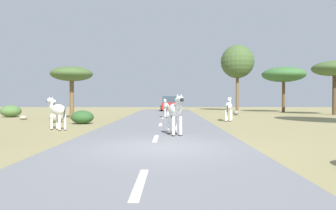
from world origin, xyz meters
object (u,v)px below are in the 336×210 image
object	(u,v)px
zebra_3	(166,106)
tree_5	(72,75)
bush_1	(11,111)
rock_1	(57,117)
car_0	(170,104)
rock_2	(23,118)
tree_3	(335,69)
zebra_2	(57,110)
bush_0	(82,117)
tree_1	(284,75)
rock_0	(236,113)
zebra_0	(175,111)
tree_4	(237,62)
zebra_1	(229,107)

from	to	relation	value
zebra_3	tree_5	xyz separation A→B (m)	(-6.95, -0.83, 2.36)
bush_1	rock_1	size ratio (longest dim) A/B	1.84
car_0	rock_2	size ratio (longest dim) A/B	7.75
tree_3	zebra_2	bearing A→B (deg)	-145.72
car_0	bush_0	bearing A→B (deg)	-104.70
tree_1	rock_0	bearing A→B (deg)	-136.98
zebra_0	bush_0	distance (m)	8.20
bush_0	rock_2	world-z (taller)	bush_0
tree_3	tree_4	size ratio (longest dim) A/B	0.62
rock_0	rock_1	bearing A→B (deg)	-146.90
bush_1	rock_1	xyz separation A→B (m)	(5.72, -5.46, -0.15)
tree_3	rock_0	world-z (taller)	tree_3
rock_0	rock_1	world-z (taller)	rock_1
car_0	tree_4	bearing A→B (deg)	6.17
zebra_3	zebra_1	bearing A→B (deg)	-47.19
bush_1	rock_2	xyz separation A→B (m)	(2.40, -2.92, -0.35)
zebra_0	bush_0	world-z (taller)	zebra_0
tree_1	bush_1	size ratio (longest dim) A/B	3.05
car_0	rock_0	world-z (taller)	car_0
zebra_2	rock_2	distance (m)	9.00
zebra_0	bush_0	bearing A→B (deg)	-62.99
zebra_3	car_0	size ratio (longest dim) A/B	0.35
bush_1	rock_1	world-z (taller)	bush_1
zebra_1	zebra_3	distance (m)	5.28
rock_2	tree_4	bearing A→B (deg)	40.02
zebra_3	zebra_2	bearing A→B (deg)	-129.51
tree_5	bush_1	size ratio (longest dim) A/B	2.36
car_0	bush_1	distance (m)	17.62
zebra_3	tree_1	distance (m)	16.94
tree_5	rock_0	world-z (taller)	tree_5
tree_1	bush_0	world-z (taller)	tree_1
bush_1	zebra_0	bearing A→B (deg)	-44.16
bush_0	bush_1	xyz separation A→B (m)	(-7.68, 6.61, 0.09)
rock_0	tree_3	bearing A→B (deg)	4.00
zebra_3	tree_1	world-z (taller)	tree_1
rock_2	zebra_2	bearing A→B (deg)	-55.18
zebra_0	rock_1	size ratio (longest dim) A/B	1.92
car_0	tree_5	size ratio (longest dim) A/B	1.13
tree_3	rock_0	xyz separation A→B (m)	(-9.24, -0.65, -4.04)
zebra_1	rock_2	world-z (taller)	zebra_1
zebra_2	rock_2	bearing A→B (deg)	75.75
tree_3	tree_4	bearing A→B (deg)	127.85
tree_3	car_0	bearing A→B (deg)	151.58
zebra_2	zebra_1	bearing A→B (deg)	-17.27
tree_1	rock_2	distance (m)	26.36
zebra_1	tree_5	world-z (taller)	tree_5
zebra_1	bush_1	xyz separation A→B (m)	(-16.80, 4.53, -0.49)
bush_0	rock_2	bearing A→B (deg)	145.11
zebra_2	car_0	world-z (taller)	car_0
car_0	zebra_2	bearing A→B (deg)	-102.63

